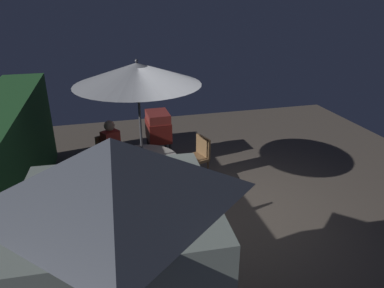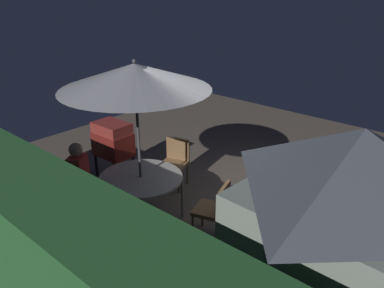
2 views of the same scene
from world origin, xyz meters
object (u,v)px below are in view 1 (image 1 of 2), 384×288
Objects in this scene: patio_table at (143,161)px; bbq_grill at (158,127)px; garden_shed at (122,264)px; chair_far_side at (84,189)px; patio_umbrella at (137,74)px; chair_near_shed at (110,152)px; person_in_red at (111,142)px; chair_toward_house at (198,155)px; chair_toward_hedge at (176,200)px.

patio_table is 1.49m from bbq_grill.
chair_far_side is (2.93, 0.50, -0.80)m from garden_shed.
patio_umbrella is at bearing -66.33° from chair_far_side.
person_in_red is (-0.07, -0.04, 0.26)m from chair_near_shed.
patio_umbrella is at bearing -149.08° from person_in_red.
chair_near_shed and chair_toward_house have the same top height.
person_in_red reaches higher than bbq_grill.
person_in_red reaches higher than chair_toward_house.
bbq_grill is 1.24m from chair_near_shed.
patio_umbrella is at bearing 108.45° from chair_toward_house.
chair_near_shed is at bearing 30.92° from person_in_red.
person_in_red is at bearing 30.92° from patio_table.
chair_far_side is (-1.46, 0.50, 0.00)m from chair_near_shed.
patio_umbrella is at bearing 17.94° from chair_toward_hedge.
chair_toward_house is (3.81, -1.80, -0.80)m from garden_shed.
bbq_grill is (1.38, -0.53, -1.52)m from patio_umbrella.
person_in_red is (4.31, -0.04, -0.53)m from garden_shed.
chair_near_shed is 1.89m from chair_toward_house.
chair_toward_hedge and chair_toward_house have the same top height.
chair_toward_hedge is at bearing 176.83° from bbq_grill.
chair_toward_house is (-0.98, -0.68, -0.33)m from bbq_grill.
chair_toward_hedge is 2.33m from person_in_red.
chair_toward_house is (1.61, -0.82, 0.00)m from chair_toward_hedge.
patio_umbrella is 2.91× the size of chair_near_shed.
bbq_grill is 1.33× the size of chair_toward_hedge.
bbq_grill is at bearing -66.42° from person_in_red.
patio_umbrella is (3.40, -0.58, 1.05)m from garden_shed.
patio_umbrella is 2.91× the size of chair_toward_house.
chair_toward_hedge is at bearing -23.97° from garden_shed.
patio_table is 1.48× the size of chair_near_shed.
chair_near_shed is at bearing 30.92° from patio_table.
patio_umbrella reaches higher than chair_far_side.
garden_shed is 2.88× the size of chair_near_shed.
patio_table is 1.66m from patio_umbrella.
chair_toward_hedge is (-0.73, -1.48, 0.00)m from chair_far_side.
patio_umbrella is 2.18m from chair_near_shed.
person_in_red is (0.91, 0.54, 0.07)m from patio_table.
chair_toward_hedge is at bearing -116.29° from chair_far_side.
garden_shed is 2.53m from chair_toward_hedge.
person_in_red is (2.12, 0.94, 0.26)m from chair_toward_hedge.
person_in_red is (-0.47, 1.08, -0.06)m from bbq_grill.
chair_far_side is (-0.48, 1.09, -1.85)m from patio_umbrella.
chair_far_side is at bearing 161.06° from chair_near_shed.
patio_table is 1.11× the size of bbq_grill.
chair_toward_hedge is at bearing 153.08° from chair_toward_house.
chair_far_side is at bearing 138.83° from bbq_grill.
patio_table is 1.48× the size of chair_toward_house.
patio_table is 1.29m from chair_toward_house.
chair_toward_hedge is 1.81m from chair_toward_house.
chair_toward_hedge reaches higher than patio_table.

